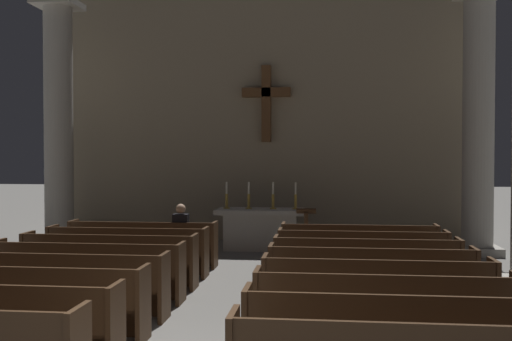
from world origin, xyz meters
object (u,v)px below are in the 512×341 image
at_px(pew_right_row_2, 395,337).
at_px(pew_right_row_7, 362,255).
at_px(candlestick_outer_left, 227,200).
at_px(pew_left_row_3, 26,301).
at_px(pew_right_row_3, 385,311).
at_px(pew_right_row_5, 371,277).
at_px(column_left_third, 59,128).
at_px(lectern, 306,235).
at_px(pew_left_row_5, 87,271).
at_px(pew_left_row_8, 143,244).
at_px(column_right_third, 478,126).
at_px(pew_left_row_6, 109,260).
at_px(candlestick_outer_right, 296,201).
at_px(pew_right_row_4, 377,292).
at_px(lone_worshipper, 182,234).
at_px(altar, 261,228).
at_px(candlestick_inner_left, 249,200).
at_px(pew_left_row_4, 60,284).
at_px(candlestick_inner_right, 273,200).
at_px(pew_right_row_8, 359,247).
at_px(pew_left_row_7, 127,251).
at_px(pew_right_row_6, 366,265).

height_order(pew_right_row_2, pew_right_row_7, same).
bearing_deg(candlestick_outer_left, pew_left_row_3, -100.60).
height_order(pew_left_row_3, pew_right_row_3, same).
distance_m(pew_right_row_5, column_left_third, 9.36).
bearing_deg(pew_right_row_3, lectern, 100.01).
xyz_separation_m(pew_left_row_5, pew_right_row_2, (4.46, -2.96, 0.00)).
height_order(pew_left_row_3, pew_left_row_8, same).
distance_m(pew_right_row_3, column_right_third, 8.18).
xyz_separation_m(pew_left_row_6, column_right_third, (7.33, 4.27, 2.53)).
xyz_separation_m(pew_right_row_7, candlestick_outer_right, (-1.38, 3.42, 0.74)).
bearing_deg(column_left_third, pew_right_row_3, -44.60).
bearing_deg(pew_right_row_4, pew_right_row_2, -90.00).
relative_size(pew_right_row_2, lone_worshipper, 2.35).
height_order(altar, candlestick_inner_left, candlestick_inner_left).
distance_m(pew_right_row_2, candlestick_outer_right, 8.50).
bearing_deg(pew_left_row_5, column_left_third, 118.64).
bearing_deg(lectern, column_right_third, 14.95).
bearing_deg(lectern, candlestick_inner_left, 140.21).
distance_m(pew_left_row_4, candlestick_inner_left, 6.71).
bearing_deg(pew_left_row_8, lone_worshipper, 2.64).
distance_m(pew_right_row_4, candlestick_inner_right, 6.71).
xyz_separation_m(pew_right_row_8, lone_worshipper, (-3.64, 0.04, 0.22)).
height_order(pew_right_row_2, column_left_third, column_left_third).
bearing_deg(column_left_third, pew_right_row_4, -40.41).
distance_m(pew_left_row_4, pew_left_row_8, 3.95).
distance_m(pew_left_row_6, lone_worshipper, 2.18).
bearing_deg(candlestick_outer_right, pew_left_row_3, -112.68).
bearing_deg(pew_right_row_3, candlestick_outer_left, 112.68).
bearing_deg(candlestick_inner_left, pew_left_row_5, -109.68).
bearing_deg(pew_left_row_7, pew_left_row_6, -90.00).
relative_size(pew_left_row_4, pew_left_row_7, 1.00).
bearing_deg(pew_left_row_5, pew_left_row_7, 90.00).
relative_size(pew_right_row_2, pew_right_row_7, 1.00).
bearing_deg(pew_right_row_7, pew_left_row_6, -167.52).
relative_size(pew_left_row_8, pew_right_row_4, 1.00).
bearing_deg(pew_left_row_6, column_right_third, 30.20).
height_order(pew_left_row_3, pew_left_row_7, same).
bearing_deg(column_right_third, column_left_third, 180.00).
distance_m(pew_right_row_3, column_left_third, 10.60).
bearing_deg(lectern, lone_worshipper, -154.86).
xyz_separation_m(pew_left_row_4, altar, (2.23, 6.38, 0.06)).
distance_m(pew_right_row_7, column_right_third, 5.04).
height_order(pew_left_row_8, column_right_third, column_right_third).
bearing_deg(pew_right_row_5, pew_right_row_2, -90.00).
xyz_separation_m(pew_right_row_2, pew_right_row_6, (0.00, 3.95, 0.00)).
bearing_deg(lone_worshipper, pew_left_row_4, -101.65).
height_order(pew_left_row_6, pew_right_row_8, same).
relative_size(pew_left_row_7, pew_left_row_8, 1.00).
relative_size(pew_right_row_2, candlestick_outer_right, 4.72).
height_order(candlestick_outer_left, candlestick_inner_right, same).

